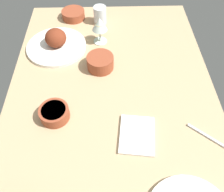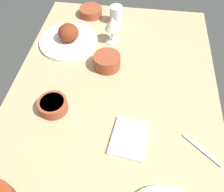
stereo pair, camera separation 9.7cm
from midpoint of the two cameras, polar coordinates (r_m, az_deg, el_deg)
name	(u,v)px [view 1 (the left image)]	position (r cm, az deg, el deg)	size (l,w,h in cm)	color
dining_table	(112,102)	(99.97, -2.77, -1.58)	(140.00, 90.00, 4.00)	tan
plate_near_viewer	(56,43)	(123.39, -15.71, 12.22)	(29.69, 29.69, 10.12)	white
bowl_soup	(100,62)	(108.52, -5.47, 8.14)	(12.36, 12.36, 6.38)	brown
bowl_cream	(54,113)	(94.93, -16.76, -4.17)	(11.61, 11.61, 4.95)	brown
bowl_onions	(73,14)	(142.32, -11.48, 18.93)	(12.84, 12.84, 4.56)	brown
wine_glass	(100,25)	(118.75, -5.47, 16.69)	(7.60, 7.60, 14.00)	silver
water_tumbler	(100,15)	(135.40, -5.11, 19.01)	(6.95, 6.95, 9.50)	silver
folded_napkin	(137,135)	(88.52, 2.99, -9.69)	(16.28, 12.87, 1.20)	white
fork_loose	(207,136)	(93.59, 19.54, -9.47)	(16.20, 0.90, 0.80)	silver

